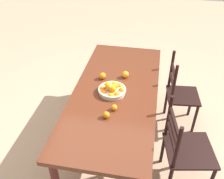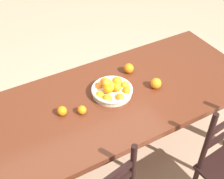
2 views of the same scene
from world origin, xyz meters
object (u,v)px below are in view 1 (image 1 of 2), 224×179
Objects in this scene: orange_loose_1 at (125,74)px; chair_by_cabinet at (185,149)px; orange_loose_2 at (103,76)px; orange_loose_3 at (114,108)px; orange_loose_0 at (106,115)px; chair_near_window at (180,95)px; fruit_bowl at (112,90)px; dining_table at (115,96)px.

chair_by_cabinet is at bearing 45.12° from orange_loose_1.
orange_loose_3 is at bearing 24.10° from orange_loose_2.
orange_loose_1 is (-0.71, 0.08, 0.01)m from orange_loose_0.
orange_loose_2 is (-0.61, -0.95, 0.34)m from chair_by_cabinet.
chair_near_window is 1.02m from orange_loose_2.
chair_near_window is at bearing 104.36° from orange_loose_1.
fruit_bowl is 4.60× the size of orange_loose_0.
chair_near_window reaches higher than dining_table.
orange_loose_2 is at bearing 99.91° from chair_near_window.
chair_near_window is 0.77m from orange_loose_1.
orange_loose_0 is (0.02, -0.77, 0.33)m from chair_by_cabinet.
chair_near_window is 0.86m from chair_by_cabinet.
dining_table is at bearing 115.86° from chair_near_window.
orange_loose_2 is at bearing -147.26° from fruit_bowl.
orange_loose_3 is (0.76, -0.70, 0.33)m from chair_near_window.
fruit_bowl reaches higher than dining_table.
orange_loose_2 is (0.25, -0.93, 0.34)m from chair_near_window.
orange_loose_2 is (-0.20, -0.19, 0.12)m from dining_table.
orange_loose_0 is 0.65m from orange_loose_2.
fruit_bowl is 0.28m from orange_loose_3.
orange_loose_0 is at bearing -1.63° from dining_table.
chair_by_cabinet is at bearing 57.05° from orange_loose_2.
orange_loose_0 is 0.84× the size of orange_loose_2.
orange_loose_3 is (-0.10, -0.72, 0.33)m from chair_by_cabinet.
orange_loose_1 is 0.59m from orange_loose_3.
chair_by_cabinet reaches higher than dining_table.
chair_by_cabinet is 0.80m from orange_loose_3.
orange_loose_0 is at bearing 80.64° from chair_by_cabinet.
dining_table is 0.29m from orange_loose_2.
chair_near_window is 1.20m from orange_loose_0.
orange_loose_2 is at bearing -136.38° from dining_table.
chair_near_window reaches higher than orange_loose_1.
orange_loose_0 is 0.71m from orange_loose_1.
orange_loose_0 is 0.13m from orange_loose_3.
orange_loose_2 is (-0.24, -0.15, -0.00)m from fruit_bowl.
chair_by_cabinet is 1.18m from orange_loose_2.
fruit_bowl is at bearing -34.78° from dining_table.
orange_loose_1 is (-0.27, 0.07, 0.12)m from dining_table.
orange_loose_1 reaches higher than orange_loose_3.
chair_by_cabinet is 11.94× the size of orange_loose_1.
orange_loose_0 is (0.43, -0.01, 0.11)m from dining_table.
orange_loose_1 is 1.03× the size of orange_loose_2.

